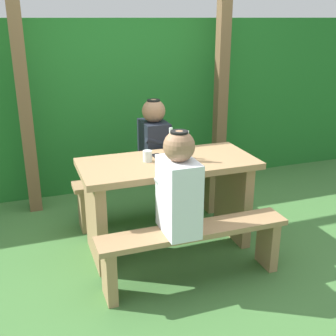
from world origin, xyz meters
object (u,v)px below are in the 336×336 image
at_px(person_black_coat, 154,142).
at_px(bottle_left, 171,146).
at_px(picnic_table, 168,189).
at_px(bench_near, 194,243).
at_px(drinking_glass, 147,156).
at_px(bench_far, 149,188).
at_px(cell_phone, 158,156).
at_px(person_white_shirt, 179,187).
at_px(bottle_right, 187,149).

relative_size(person_black_coat, bottle_left, 2.92).
xyz_separation_m(picnic_table, bench_near, (0.00, -0.55, -0.20)).
xyz_separation_m(drinking_glass, bottle_left, (0.21, 0.03, 0.05)).
bearing_deg(bench_far, cell_phone, -96.05).
height_order(picnic_table, person_white_shirt, person_white_shirt).
xyz_separation_m(bench_far, cell_phone, (-0.05, -0.43, 0.46)).
bearing_deg(cell_phone, bench_near, -92.86).
bearing_deg(bench_near, cell_phone, 93.95).
relative_size(picnic_table, bottle_right, 5.74).
distance_m(picnic_table, person_black_coat, 0.60).
height_order(bench_near, bench_far, same).
distance_m(picnic_table, bottle_left, 0.35).
relative_size(bench_far, bottle_left, 5.68).
xyz_separation_m(picnic_table, bottle_left, (0.05, 0.07, 0.34)).
bearing_deg(person_white_shirt, bottle_left, 74.59).
distance_m(drinking_glass, bottle_left, 0.22).
distance_m(picnic_table, bottle_right, 0.37).
relative_size(bench_near, bench_far, 1.00).
distance_m(bottle_right, cell_phone, 0.26).
bearing_deg(cell_phone, person_black_coat, 69.30).
bearing_deg(cell_phone, bottle_left, -30.59).
relative_size(bottle_left, cell_phone, 1.76).
bearing_deg(drinking_glass, bottle_left, 9.48).
xyz_separation_m(picnic_table, cell_phone, (-0.05, 0.12, 0.25)).
xyz_separation_m(bench_far, drinking_glass, (-0.16, -0.51, 0.49)).
xyz_separation_m(bench_far, person_white_shirt, (-0.12, -1.09, 0.45)).
height_order(person_white_shirt, cell_phone, person_white_shirt).
relative_size(person_white_shirt, person_black_coat, 1.00).
height_order(bottle_right, cell_phone, bottle_right).
distance_m(bottle_left, bottle_right, 0.15).
height_order(picnic_table, person_black_coat, person_black_coat).
bearing_deg(picnic_table, person_black_coat, 83.68).
xyz_separation_m(picnic_table, drinking_glass, (-0.16, 0.04, 0.29)).
xyz_separation_m(bench_near, person_black_coat, (0.06, 1.09, 0.45)).
bearing_deg(cell_phone, picnic_table, -75.16).
xyz_separation_m(bench_near, drinking_glass, (-0.16, 0.59, 0.49)).
xyz_separation_m(picnic_table, person_black_coat, (0.06, 0.54, 0.25)).
bearing_deg(person_white_shirt, bench_near, -1.59).
relative_size(drinking_glass, bottle_left, 0.36).
relative_size(bench_near, bottle_left, 5.68).
bearing_deg(cell_phone, person_white_shirt, -103.21).
relative_size(picnic_table, cell_phone, 10.00).
bearing_deg(person_black_coat, bottle_right, -82.55).
xyz_separation_m(picnic_table, bench_far, (0.00, 0.55, -0.20)).
bearing_deg(drinking_glass, cell_phone, 34.47).
relative_size(bench_near, person_white_shirt, 1.95).
bearing_deg(picnic_table, bench_far, 90.00).
xyz_separation_m(person_white_shirt, bottle_right, (0.26, 0.49, 0.09)).
height_order(bottle_left, cell_phone, bottle_left).
distance_m(bench_near, person_black_coat, 1.18).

